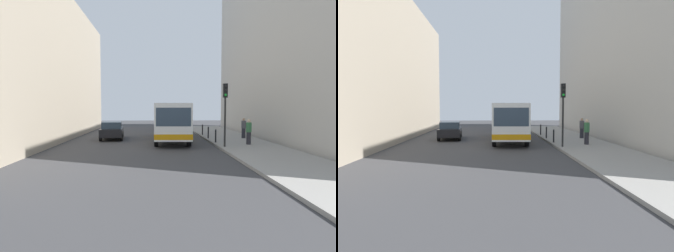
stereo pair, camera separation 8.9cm
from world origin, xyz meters
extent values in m
plane|color=#38383A|center=(0.00, 0.00, 0.00)|extent=(80.00, 80.00, 0.00)
cube|color=gray|center=(5.40, 0.00, 0.07)|extent=(4.40, 40.00, 0.15)
cube|color=#B2A38C|center=(-11.50, 4.00, 6.05)|extent=(7.00, 32.00, 12.09)
cube|color=#BCB7AD|center=(11.50, 4.00, 8.51)|extent=(7.00, 32.00, 17.02)
cube|color=white|center=(0.34, 4.03, 1.75)|extent=(2.80, 11.06, 2.50)
cube|color=orange|center=(0.34, 4.03, 0.80)|extent=(2.82, 11.09, 0.36)
cube|color=#2D3D4C|center=(0.19, -1.45, 2.10)|extent=(2.26, 0.12, 1.20)
cube|color=#2D3D4C|center=(0.35, 4.53, 2.10)|extent=(2.78, 9.47, 1.00)
cylinder|color=black|center=(1.36, 0.10, 0.50)|extent=(0.31, 1.01, 1.00)
cylinder|color=black|center=(-0.90, 0.16, 0.50)|extent=(0.31, 1.01, 1.00)
cylinder|color=black|center=(1.58, 7.90, 0.50)|extent=(0.31, 1.01, 1.00)
cylinder|color=black|center=(-0.68, 7.96, 0.50)|extent=(0.31, 1.01, 1.00)
cube|color=black|center=(-4.61, 5.12, 0.64)|extent=(2.12, 4.52, 0.64)
cube|color=#2D3D4C|center=(-4.62, 5.27, 1.22)|extent=(1.78, 2.57, 0.52)
cylinder|color=black|center=(-3.68, 3.68, 0.32)|extent=(0.27, 0.65, 0.64)
cylinder|color=black|center=(-5.32, 3.56, 0.32)|extent=(0.27, 0.65, 0.64)
cylinder|color=black|center=(-3.90, 6.67, 0.32)|extent=(0.27, 0.65, 0.64)
cylinder|color=black|center=(-5.54, 6.55, 0.32)|extent=(0.27, 0.65, 0.64)
cube|color=maroon|center=(0.95, 15.93, 0.64)|extent=(1.82, 4.41, 0.64)
cube|color=#2D3D4C|center=(0.94, 16.08, 1.22)|extent=(1.61, 2.47, 0.52)
cylinder|color=black|center=(1.77, 14.43, 0.32)|extent=(0.22, 0.64, 0.64)
cylinder|color=black|center=(0.13, 14.43, 0.32)|extent=(0.22, 0.64, 0.64)
cylinder|color=black|center=(1.76, 17.43, 0.32)|extent=(0.22, 0.64, 0.64)
cylinder|color=black|center=(0.12, 17.43, 0.32)|extent=(0.22, 0.64, 0.64)
cylinder|color=black|center=(3.55, -1.33, 1.75)|extent=(0.12, 0.12, 3.20)
cube|color=black|center=(3.55, -1.33, 3.80)|extent=(0.28, 0.24, 0.90)
sphere|color=black|center=(3.55, -1.46, 4.08)|extent=(0.16, 0.16, 0.16)
sphere|color=black|center=(3.55, -1.46, 3.80)|extent=(0.16, 0.16, 0.16)
sphere|color=green|center=(3.55, -1.46, 3.52)|extent=(0.16, 0.16, 0.16)
cylinder|color=black|center=(3.45, 1.09, 0.62)|extent=(0.11, 0.11, 0.95)
cylinder|color=black|center=(3.45, 4.13, 0.62)|extent=(0.11, 0.11, 0.95)
cylinder|color=black|center=(3.45, 7.17, 0.62)|extent=(0.11, 0.11, 0.95)
cylinder|color=#26262D|center=(5.49, -0.20, 0.58)|extent=(0.32, 0.32, 0.85)
cylinder|color=#336B3F|center=(5.49, -0.20, 1.33)|extent=(0.38, 0.38, 0.66)
sphere|color=beige|center=(5.49, -0.20, 1.78)|extent=(0.23, 0.23, 0.23)
cylinder|color=#26262D|center=(6.39, 4.03, 0.56)|extent=(0.32, 0.32, 0.81)
cylinder|color=#4C4C51|center=(6.39, 4.03, 1.27)|extent=(0.38, 0.38, 0.63)
sphere|color=tan|center=(6.39, 4.03, 1.70)|extent=(0.22, 0.22, 0.22)
camera|label=1|loc=(-1.10, -21.11, 2.77)|focal=32.92mm
camera|label=2|loc=(-1.02, -21.12, 2.77)|focal=32.92mm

